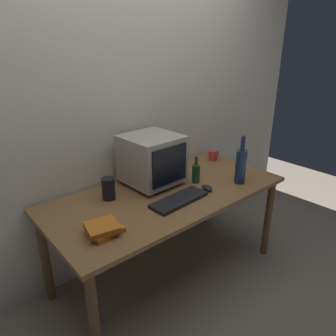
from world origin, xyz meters
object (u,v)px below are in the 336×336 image
(keyboard, at_px, (179,200))
(book_stack, at_px, (104,229))
(bottle_short, at_px, (196,173))
(metal_canister, at_px, (108,189))
(crt_monitor, at_px, (152,159))
(computer_mouse, at_px, (207,188))
(mug, at_px, (213,155))
(bottle_tall, at_px, (241,165))

(keyboard, height_order, book_stack, book_stack)
(bottle_short, relative_size, metal_canister, 1.39)
(book_stack, bearing_deg, keyboard, 0.90)
(keyboard, distance_m, bottle_short, 0.34)
(crt_monitor, distance_m, book_stack, 0.72)
(keyboard, bearing_deg, metal_canister, 131.10)
(computer_mouse, distance_m, mug, 0.64)
(bottle_short, height_order, mug, bottle_short)
(book_stack, xyz_separation_m, metal_canister, (0.24, 0.35, 0.04))
(bottle_tall, height_order, book_stack, bottle_tall)
(bottle_tall, bearing_deg, bottle_short, 138.71)
(bottle_tall, relative_size, metal_canister, 2.46)
(computer_mouse, height_order, bottle_tall, bottle_tall)
(bottle_tall, bearing_deg, crt_monitor, 141.15)
(keyboard, height_order, mug, mug)
(crt_monitor, xyz_separation_m, metal_canister, (-0.37, -0.00, -0.12))
(crt_monitor, xyz_separation_m, bottle_short, (0.26, -0.19, -0.11))
(crt_monitor, distance_m, bottle_tall, 0.66)
(computer_mouse, bearing_deg, mug, 50.46)
(keyboard, relative_size, mug, 3.50)
(computer_mouse, relative_size, bottle_tall, 0.27)
(bottle_short, bearing_deg, metal_canister, 163.30)
(keyboard, distance_m, computer_mouse, 0.27)
(keyboard, relative_size, bottle_tall, 1.14)
(bottle_short, distance_m, book_stack, 0.89)
(computer_mouse, xyz_separation_m, metal_canister, (-0.60, 0.34, 0.06))
(mug, bearing_deg, keyboard, -153.24)
(keyboard, distance_m, mug, 0.86)
(computer_mouse, bearing_deg, metal_canister, 162.77)
(bottle_short, relative_size, mug, 1.74)
(keyboard, height_order, metal_canister, metal_canister)
(keyboard, height_order, bottle_tall, bottle_tall)
(crt_monitor, relative_size, metal_canister, 2.67)
(bottle_short, relative_size, book_stack, 0.99)
(crt_monitor, height_order, metal_canister, crt_monitor)
(keyboard, bearing_deg, computer_mouse, -4.33)
(metal_canister, bearing_deg, crt_monitor, 0.54)
(mug, bearing_deg, metal_canister, -177.40)
(bottle_tall, distance_m, book_stack, 1.13)
(bottle_tall, bearing_deg, book_stack, 176.82)
(bottle_tall, xyz_separation_m, mug, (0.22, 0.46, -0.09))
(keyboard, bearing_deg, bottle_short, 22.31)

